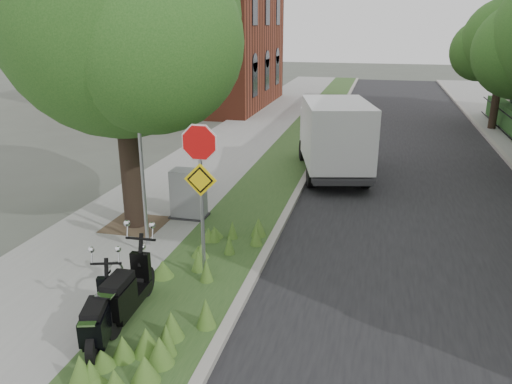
# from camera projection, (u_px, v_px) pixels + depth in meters

# --- Properties ---
(ground) EXTENTS (120.00, 120.00, 0.00)m
(ground) POSITION_uv_depth(u_px,v_px,m) (267.00, 308.00, 9.05)
(ground) COLOR #4C5147
(ground) RESTS_ON ground
(sidewalk_near) EXTENTS (3.50, 60.00, 0.12)m
(sidewalk_near) POSITION_uv_depth(u_px,v_px,m) (217.00, 156.00, 19.19)
(sidewalk_near) COLOR gray
(sidewalk_near) RESTS_ON ground
(verge) EXTENTS (2.00, 60.00, 0.12)m
(verge) POSITION_uv_depth(u_px,v_px,m) (287.00, 160.00, 18.56)
(verge) COLOR #294A1F
(verge) RESTS_ON ground
(kerb_near) EXTENTS (0.20, 60.00, 0.13)m
(kerb_near) POSITION_uv_depth(u_px,v_px,m) (314.00, 162.00, 18.33)
(kerb_near) COLOR #9E9991
(kerb_near) RESTS_ON ground
(road) EXTENTS (7.00, 60.00, 0.01)m
(road) POSITION_uv_depth(u_px,v_px,m) (412.00, 170.00, 17.55)
(road) COLOR black
(road) RESTS_ON ground
(street_tree_main) EXTENTS (6.21, 5.54, 7.66)m
(street_tree_main) POSITION_uv_depth(u_px,v_px,m) (118.00, 28.00, 11.07)
(street_tree_main) COLOR black
(street_tree_main) RESTS_ON ground
(bare_post) EXTENTS (0.08, 0.08, 4.00)m
(bare_post) POSITION_uv_depth(u_px,v_px,m) (141.00, 160.00, 10.75)
(bare_post) COLOR #A5A8AD
(bare_post) RESTS_ON ground
(bike_hoop) EXTENTS (0.06, 0.78, 0.77)m
(bike_hoop) POSITION_uv_depth(u_px,v_px,m) (113.00, 282.00, 8.95)
(bike_hoop) COLOR #A5A8AD
(bike_hoop) RESTS_ON ground
(sign_assembly) EXTENTS (0.94, 0.08, 3.22)m
(sign_assembly) POSITION_uv_depth(u_px,v_px,m) (200.00, 171.00, 9.16)
(sign_assembly) COLOR #A5A8AD
(sign_assembly) RESTS_ON ground
(brick_building) EXTENTS (9.40, 10.40, 8.30)m
(brick_building) POSITION_uv_depth(u_px,v_px,m) (194.00, 35.00, 30.08)
(brick_building) COLOR maroon
(brick_building) RESTS_ON ground
(far_tree_c) EXTENTS (4.37, 3.89, 5.93)m
(far_tree_c) POSITION_uv_depth(u_px,v_px,m) (503.00, 45.00, 22.78)
(far_tree_c) COLOR black
(far_tree_c) RESTS_ON ground
(scooter_near) EXTENTS (0.44, 1.90, 0.90)m
(scooter_near) POSITION_uv_depth(u_px,v_px,m) (124.00, 298.00, 8.32)
(scooter_near) COLOR black
(scooter_near) RESTS_ON ground
(scooter_far) EXTENTS (0.68, 1.67, 0.82)m
(scooter_far) POSITION_uv_depth(u_px,v_px,m) (99.00, 323.00, 7.69)
(scooter_far) COLOR black
(scooter_far) RESTS_ON ground
(box_truck) EXTENTS (2.94, 5.11, 2.18)m
(box_truck) POSITION_uv_depth(u_px,v_px,m) (334.00, 134.00, 16.50)
(box_truck) COLOR #262628
(box_truck) RESTS_ON ground
(utility_cabinet) EXTENTS (0.94, 0.63, 1.26)m
(utility_cabinet) POSITION_uv_depth(u_px,v_px,m) (189.00, 195.00, 12.84)
(utility_cabinet) COLOR #262628
(utility_cabinet) RESTS_ON ground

